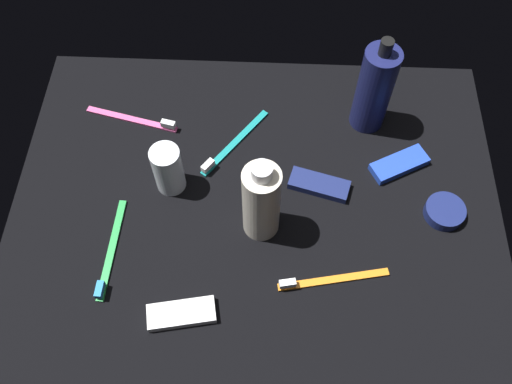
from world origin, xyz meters
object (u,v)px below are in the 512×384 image
(toothbrush_pink, at_px, (137,119))
(snack_bar_navy, at_px, (319,185))
(bodywash_bottle, at_px, (261,201))
(toothbrush_green, at_px, (110,254))
(deodorant_stick, at_px, (168,169))
(snack_bar_blue, at_px, (399,164))
(snack_bar_white, at_px, (181,314))
(cream_tin_left, at_px, (445,211))
(toothbrush_orange, at_px, (327,280))
(toothbrush_teal, at_px, (231,145))
(lotion_bottle, at_px, (374,89))

(toothbrush_pink, distance_m, snack_bar_navy, 0.36)
(bodywash_bottle, xyz_separation_m, toothbrush_green, (0.24, 0.07, -0.08))
(deodorant_stick, relative_size, toothbrush_green, 0.54)
(toothbrush_green, relative_size, snack_bar_blue, 1.73)
(deodorant_stick, xyz_separation_m, snack_bar_navy, (-0.26, -0.00, -0.04))
(deodorant_stick, bearing_deg, toothbrush_green, 59.21)
(toothbrush_pink, distance_m, snack_bar_white, 0.39)
(toothbrush_green, relative_size, cream_tin_left, 2.67)
(toothbrush_orange, bearing_deg, snack_bar_white, 16.23)
(toothbrush_green, bearing_deg, cream_tin_left, -169.73)
(snack_bar_navy, xyz_separation_m, cream_tin_left, (-0.21, 0.05, 0.00))
(toothbrush_teal, bearing_deg, snack_bar_navy, 153.75)
(lotion_bottle, relative_size, snack_bar_navy, 1.95)
(toothbrush_orange, distance_m, toothbrush_green, 0.35)
(toothbrush_green, xyz_separation_m, snack_bar_navy, (-0.34, -0.15, 0.00))
(toothbrush_green, bearing_deg, bodywash_bottle, -164.69)
(snack_bar_blue, bearing_deg, deodorant_stick, -20.20)
(toothbrush_green, xyz_separation_m, cream_tin_left, (-0.55, -0.10, 0.00))
(deodorant_stick, xyz_separation_m, toothbrush_pink, (0.08, -0.13, -0.04))
(toothbrush_green, distance_m, snack_bar_white, 0.16)
(bodywash_bottle, bearing_deg, lotion_bottle, -129.56)
(bodywash_bottle, bearing_deg, toothbrush_green, 15.31)
(toothbrush_pink, bearing_deg, cream_tin_left, 162.41)
(deodorant_stick, height_order, snack_bar_white, deodorant_stick)
(deodorant_stick, bearing_deg, toothbrush_pink, -58.86)
(snack_bar_white, bearing_deg, bodywash_bottle, -136.54)
(lotion_bottle, relative_size, cream_tin_left, 3.00)
(lotion_bottle, bearing_deg, snack_bar_blue, 117.40)
(toothbrush_green, bearing_deg, snack_bar_navy, -156.98)
(deodorant_stick, height_order, snack_bar_blue, deodorant_stick)
(deodorant_stick, height_order, toothbrush_teal, deodorant_stick)
(toothbrush_green, distance_m, snack_bar_blue, 0.52)
(toothbrush_teal, height_order, snack_bar_white, toothbrush_teal)
(toothbrush_green, relative_size, snack_bar_white, 1.73)
(lotion_bottle, height_order, snack_bar_white, lotion_bottle)
(deodorant_stick, bearing_deg, lotion_bottle, -155.98)
(bodywash_bottle, height_order, cream_tin_left, bodywash_bottle)
(snack_bar_white, bearing_deg, snack_bar_navy, -142.61)
(toothbrush_pink, xyz_separation_m, toothbrush_green, (0.00, 0.27, 0.00))
(toothbrush_teal, bearing_deg, snack_bar_white, 80.06)
(snack_bar_blue, bearing_deg, bodywash_bottle, -0.05)
(snack_bar_white, bearing_deg, toothbrush_orange, -174.55)
(snack_bar_navy, distance_m, snack_bar_white, 0.32)
(toothbrush_orange, height_order, toothbrush_teal, same)
(toothbrush_pink, bearing_deg, toothbrush_teal, 164.19)
(deodorant_stick, relative_size, cream_tin_left, 1.44)
(toothbrush_teal, bearing_deg, lotion_bottle, -163.83)
(snack_bar_navy, distance_m, cream_tin_left, 0.22)
(lotion_bottle, distance_m, toothbrush_teal, 0.27)
(bodywash_bottle, height_order, toothbrush_green, bodywash_bottle)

